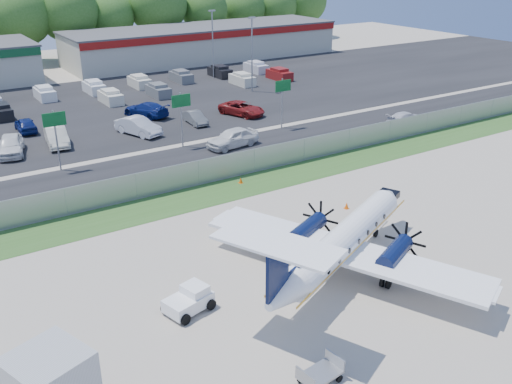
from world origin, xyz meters
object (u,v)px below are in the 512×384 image
pushback_tug (190,300)px  baggage_cart_far (320,373)px  aircraft (343,241)px  baggage_cart_near (296,263)px

pushback_tug → baggage_cart_far: (2.20, -7.55, -0.16)m
pushback_tug → aircraft: bearing=-8.8°
aircraft → baggage_cart_far: aircraft is taller
aircraft → pushback_tug: aircraft is taller
pushback_tug → baggage_cart_far: size_ratio=1.35×
aircraft → baggage_cart_near: (-1.93, 1.57, -1.48)m
pushback_tug → baggage_cart_far: pushback_tug is taller
pushback_tug → baggage_cart_near: 6.74m
pushback_tug → baggage_cart_near: pushback_tug is taller
aircraft → pushback_tug: 8.87m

